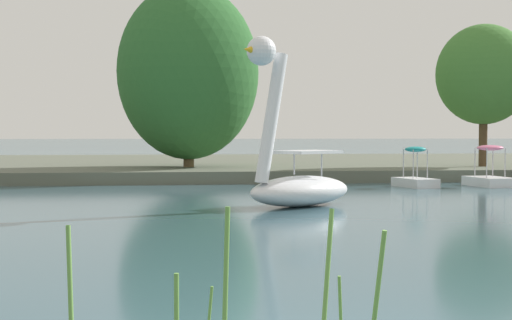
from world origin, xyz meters
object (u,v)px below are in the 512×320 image
object	(u,v)px
tree_willow_near_path	(188,72)
swan_boat	(295,171)
tree_sapling_by_fence	(484,75)
pedal_boat_teal	(415,176)
pedal_boat_pink	(490,175)

from	to	relation	value
tree_willow_near_path	swan_boat	bearing A→B (deg)	-79.60
swan_boat	tree_willow_near_path	size ratio (longest dim) A/B	0.55
swan_boat	tree_sapling_by_fence	xyz separation A→B (m)	(10.62, 12.00, 3.61)
swan_boat	pedal_boat_teal	size ratio (longest dim) A/B	2.28
swan_boat	tree_willow_near_path	world-z (taller)	tree_willow_near_path
pedal_boat_pink	tree_willow_near_path	xyz separation A→B (m)	(-10.85, 6.37, 4.20)
tree_willow_near_path	tree_sapling_by_fence	xyz separation A→B (m)	(13.00, -0.98, -0.06)
pedal_boat_teal	tree_willow_near_path	xyz separation A→B (m)	(-7.99, 6.41, 4.23)
pedal_boat_teal	pedal_boat_pink	xyz separation A→B (m)	(2.86, 0.04, 0.03)
pedal_boat_pink	tree_sapling_by_fence	bearing A→B (deg)	68.20
pedal_boat_teal	tree_willow_near_path	size ratio (longest dim) A/B	0.24
pedal_boat_teal	pedal_boat_pink	size ratio (longest dim) A/B	0.92
swan_boat	tree_willow_near_path	xyz separation A→B (m)	(-2.38, 12.98, 3.67)
pedal_boat_pink	tree_willow_near_path	world-z (taller)	tree_willow_near_path
swan_boat	pedal_boat_pink	world-z (taller)	swan_boat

